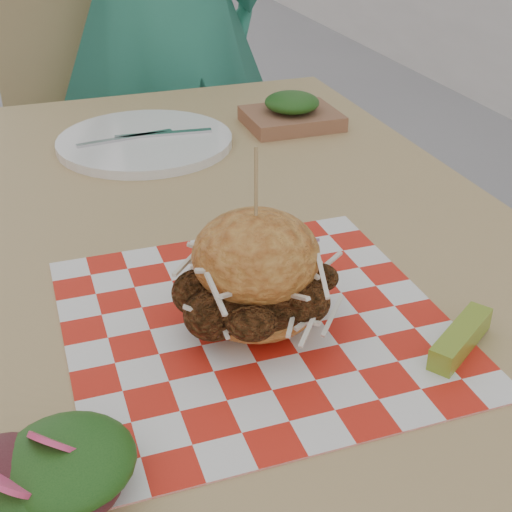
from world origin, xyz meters
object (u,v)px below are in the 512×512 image
object	(u,v)px
patio_chair	(104,137)
sandwich	(256,278)
patio_table	(203,297)
diner	(160,4)

from	to	relation	value
patio_chair	sandwich	bearing A→B (deg)	-86.70
patio_table	sandwich	bearing A→B (deg)	-87.61
patio_chair	sandwich	xyz separation A→B (m)	(0.00, -1.11, 0.25)
patio_table	patio_chair	world-z (taller)	patio_chair
diner	patio_table	world-z (taller)	diner
sandwich	diner	bearing A→B (deg)	82.13
diner	patio_table	xyz separation A→B (m)	(-0.16, -0.93, -0.18)
diner	patio_chair	xyz separation A→B (m)	(-0.15, 0.01, -0.30)
patio_chair	sandwich	size ratio (longest dim) A/B	5.29
sandwich	patio_chair	bearing A→B (deg)	90.10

